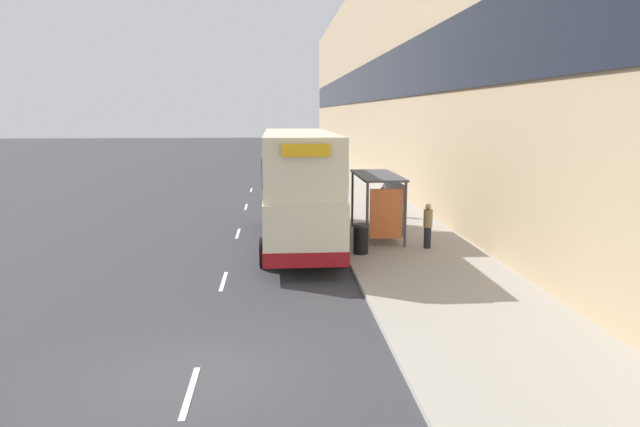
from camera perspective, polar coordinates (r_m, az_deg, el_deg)
The scene contains 14 objects.
ground_plane at distance 11.64m, azimuth -12.40°, elevation -15.61°, with size 220.00×220.00×0.00m, color #38383D.
pavement at distance 49.39m, azimuth 1.21°, elevation 4.26°, with size 5.00×93.00×0.14m.
terrace_facade at distance 49.81m, azimuth 5.95°, elevation 13.66°, with size 3.10×93.00×16.47m.
lane_mark_0 at distance 11.07m, azimuth -12.86°, elevation -17.01°, with size 0.12×2.00×0.01m.
lane_mark_1 at distance 17.50m, azimuth -9.62°, elevation -6.70°, with size 0.12×2.00×0.01m.
lane_mark_2 at distance 24.21m, azimuth -8.20°, elevation -2.00°, with size 0.12×2.00×0.01m.
lane_mark_3 at distance 31.02m, azimuth -7.41°, elevation 0.65°, with size 0.12×2.00×0.01m.
lane_mark_4 at distance 37.87m, azimuth -6.90°, elevation 2.35°, with size 0.12×2.00×0.01m.
bus_shelter at distance 22.36m, azimuth 6.30°, elevation 1.93°, with size 1.60×4.20×2.48m.
double_decker_bus_near at distance 21.65m, azimuth -2.15°, elevation 2.80°, with size 2.85×10.51×4.30m.
car_0 at distance 58.91m, azimuth -2.98°, elevation 5.98°, with size 1.95×4.57×1.81m.
pedestrian_at_shelter at distance 21.03m, azimuth 10.73°, elevation -1.19°, with size 0.32×0.32×1.64m.
pedestrian_1 at distance 27.38m, azimuth 6.43°, elevation 1.44°, with size 0.31×0.31×1.59m.
litter_bin at distance 19.97m, azimuth 4.11°, elevation -2.53°, with size 0.55×0.55×1.05m.
Camera 1 is at (1.59, -10.40, 4.98)m, focal length 32.00 mm.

